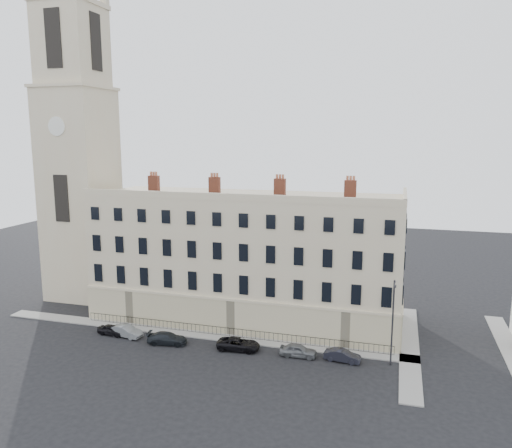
# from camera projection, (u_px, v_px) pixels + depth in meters

# --- Properties ---
(ground) EXTENTS (160.00, 160.00, 0.00)m
(ground) POSITION_uv_depth(u_px,v_px,m) (270.00, 365.00, 48.12)
(ground) COLOR black
(ground) RESTS_ON ground
(terrace) EXTENTS (36.22, 12.22, 17.00)m
(terrace) POSITION_uv_depth(u_px,v_px,m) (247.00, 257.00, 59.77)
(terrace) COLOR beige
(terrace) RESTS_ON ground
(church_tower) EXTENTS (8.00, 8.13, 44.00)m
(church_tower) POSITION_uv_depth(u_px,v_px,m) (79.00, 160.00, 66.31)
(church_tower) COLOR beige
(church_tower) RESTS_ON ground
(pavement_terrace) EXTENTS (48.00, 2.00, 0.12)m
(pavement_terrace) POSITION_uv_depth(u_px,v_px,m) (194.00, 334.00, 55.57)
(pavement_terrace) COLOR gray
(pavement_terrace) RESTS_ON ground
(pavement_east_return) EXTENTS (2.00, 24.00, 0.12)m
(pavement_east_return) POSITION_uv_depth(u_px,v_px,m) (409.00, 347.00, 52.13)
(pavement_east_return) COLOR gray
(pavement_east_return) RESTS_ON ground
(pavement_adjacent) EXTENTS (2.00, 20.00, 0.12)m
(pavement_adjacent) POSITION_uv_depth(u_px,v_px,m) (510.00, 350.00, 51.30)
(pavement_adjacent) COLOR gray
(pavement_adjacent) RESTS_ON ground
(railings) EXTENTS (35.00, 0.04, 0.96)m
(railings) POSITION_uv_depth(u_px,v_px,m) (229.00, 332.00, 54.77)
(railings) COLOR black
(railings) RESTS_ON ground
(car_a) EXTENTS (3.40, 1.59, 1.13)m
(car_a) POSITION_uv_depth(u_px,v_px,m) (112.00, 330.00, 55.39)
(car_a) COLOR black
(car_a) RESTS_ON ground
(car_b) EXTENTS (4.05, 1.97, 1.28)m
(car_b) POSITION_uv_depth(u_px,v_px,m) (126.00, 331.00, 54.87)
(car_b) COLOR gray
(car_b) RESTS_ON ground
(car_c) EXTENTS (4.48, 2.37, 1.24)m
(car_c) POSITION_uv_depth(u_px,v_px,m) (167.00, 338.00, 52.93)
(car_c) COLOR black
(car_c) RESTS_ON ground
(car_d) EXTENTS (4.60, 2.38, 1.24)m
(car_d) POSITION_uv_depth(u_px,v_px,m) (239.00, 344.00, 51.48)
(car_d) COLOR black
(car_d) RESTS_ON ground
(car_e) EXTENTS (3.80, 1.64, 1.28)m
(car_e) POSITION_uv_depth(u_px,v_px,m) (298.00, 350.00, 49.89)
(car_e) COLOR slate
(car_e) RESTS_ON ground
(car_f) EXTENTS (3.69, 1.61, 1.18)m
(car_f) POSITION_uv_depth(u_px,v_px,m) (342.00, 356.00, 48.82)
(car_f) COLOR black
(car_f) RESTS_ON ground
(streetlamp) EXTENTS (0.27, 1.83, 8.47)m
(streetlamp) POSITION_uv_depth(u_px,v_px,m) (393.00, 319.00, 47.26)
(streetlamp) COLOR #323237
(streetlamp) RESTS_ON ground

